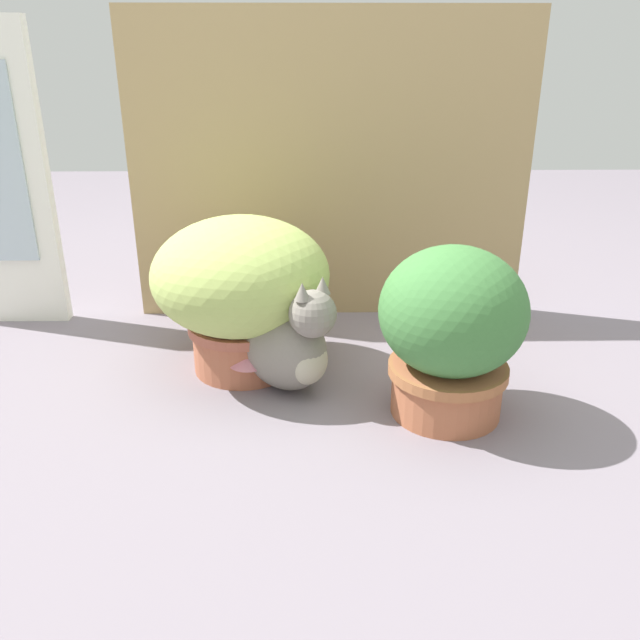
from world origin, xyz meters
TOP-DOWN VIEW (x-y plane):
  - ground_plane at (0.00, 0.00)m, footprint 6.00×6.00m
  - cardboard_backdrop at (0.15, 0.52)m, footprint 1.17×0.03m
  - grass_planter at (-0.09, 0.13)m, footprint 0.44×0.44m
  - leafy_planter at (0.39, -0.11)m, footprint 0.32×0.32m
  - cat at (0.03, 0.02)m, footprint 0.30×0.36m
  - mushroom_ornament_pink at (-0.07, 0.02)m, footprint 0.10×0.10m

SIDE VIEW (x-z plane):
  - ground_plane at x=0.00m, z-range 0.00..0.00m
  - mushroom_ornament_pink at x=-0.07m, z-range 0.02..0.13m
  - cat at x=0.03m, z-range -0.04..0.28m
  - leafy_planter at x=0.39m, z-range 0.01..0.40m
  - grass_planter at x=-0.09m, z-range 0.03..0.43m
  - cardboard_backdrop at x=0.15m, z-range 0.00..0.88m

